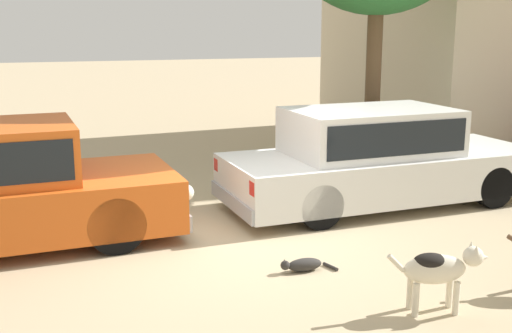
# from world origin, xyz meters

# --- Properties ---
(ground_plane) EXTENTS (80.00, 80.00, 0.00)m
(ground_plane) POSITION_xyz_m (0.00, 0.00, 0.00)
(ground_plane) COLOR tan
(parked_sedan_second) EXTENTS (4.83, 1.84, 1.41)m
(parked_sedan_second) POSITION_xyz_m (2.32, 1.04, 0.71)
(parked_sedan_second) COLOR silver
(parked_sedan_second) RESTS_ON ground_plane
(stray_dog_tan) EXTENTS (0.94, 0.35, 0.65)m
(stray_dog_tan) POSITION_xyz_m (1.03, -2.33, 0.42)
(stray_dog_tan) COLOR beige
(stray_dog_tan) RESTS_ON ground_plane
(stray_cat) EXTENTS (0.61, 0.22, 0.15)m
(stray_cat) POSITION_xyz_m (0.26, -1.02, 0.07)
(stray_cat) COLOR #2D2B28
(stray_cat) RESTS_ON ground_plane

